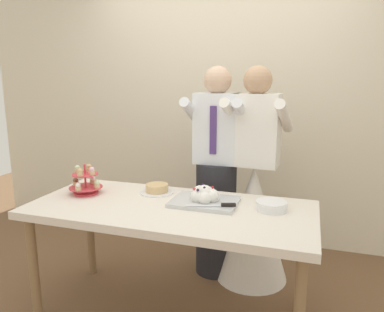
{
  "coord_description": "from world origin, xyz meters",
  "views": [
    {
      "loc": [
        0.81,
        -2.05,
        1.56
      ],
      "look_at": [
        0.1,
        0.15,
        1.07
      ],
      "focal_mm": 34.3,
      "sensor_mm": 36.0,
      "label": 1
    }
  ],
  "objects_px": {
    "dessert_table": "(170,217)",
    "plate_stack": "(272,206)",
    "main_cake_tray": "(205,197)",
    "person_groom": "(216,184)",
    "round_cake": "(157,189)",
    "person_bride": "(253,208)",
    "cupcake_stand": "(86,182)"
  },
  "relations": [
    {
      "from": "dessert_table",
      "to": "plate_stack",
      "type": "bearing_deg",
      "value": 11.38
    },
    {
      "from": "main_cake_tray",
      "to": "person_groom",
      "type": "relative_size",
      "value": 0.26
    },
    {
      "from": "round_cake",
      "to": "plate_stack",
      "type": "bearing_deg",
      "value": -7.41
    },
    {
      "from": "main_cake_tray",
      "to": "person_bride",
      "type": "height_order",
      "value": "person_bride"
    },
    {
      "from": "cupcake_stand",
      "to": "round_cake",
      "type": "relative_size",
      "value": 0.96
    },
    {
      "from": "dessert_table",
      "to": "cupcake_stand",
      "type": "distance_m",
      "value": 0.68
    },
    {
      "from": "person_bride",
      "to": "round_cake",
      "type": "bearing_deg",
      "value": -145.31
    },
    {
      "from": "cupcake_stand",
      "to": "dessert_table",
      "type": "bearing_deg",
      "value": -5.36
    },
    {
      "from": "person_bride",
      "to": "person_groom",
      "type": "bearing_deg",
      "value": 178.85
    },
    {
      "from": "dessert_table",
      "to": "person_bride",
      "type": "height_order",
      "value": "person_bride"
    },
    {
      "from": "plate_stack",
      "to": "person_bride",
      "type": "bearing_deg",
      "value": 109.2
    },
    {
      "from": "cupcake_stand",
      "to": "round_cake",
      "type": "xyz_separation_m",
      "value": [
        0.47,
        0.17,
        -0.06
      ]
    },
    {
      "from": "plate_stack",
      "to": "person_bride",
      "type": "relative_size",
      "value": 0.12
    },
    {
      "from": "cupcake_stand",
      "to": "main_cake_tray",
      "type": "xyz_separation_m",
      "value": [
        0.85,
        0.05,
        -0.04
      ]
    },
    {
      "from": "plate_stack",
      "to": "person_groom",
      "type": "height_order",
      "value": "person_groom"
    },
    {
      "from": "main_cake_tray",
      "to": "person_bride",
      "type": "relative_size",
      "value": 0.26
    },
    {
      "from": "person_groom",
      "to": "round_cake",
      "type": "bearing_deg",
      "value": -126.36
    },
    {
      "from": "cupcake_stand",
      "to": "person_groom",
      "type": "relative_size",
      "value": 0.14
    },
    {
      "from": "plate_stack",
      "to": "round_cake",
      "type": "xyz_separation_m",
      "value": [
        -0.81,
        0.1,
        -0.0
      ]
    },
    {
      "from": "person_bride",
      "to": "cupcake_stand",
      "type": "bearing_deg",
      "value": -151.26
    },
    {
      "from": "dessert_table",
      "to": "person_groom",
      "type": "distance_m",
      "value": 0.68
    },
    {
      "from": "plate_stack",
      "to": "person_bride",
      "type": "distance_m",
      "value": 0.61
    },
    {
      "from": "dessert_table",
      "to": "person_bride",
      "type": "bearing_deg",
      "value": 56.74
    },
    {
      "from": "dessert_table",
      "to": "person_groom",
      "type": "relative_size",
      "value": 1.08
    },
    {
      "from": "dessert_table",
      "to": "person_groom",
      "type": "bearing_deg",
      "value": 78.74
    },
    {
      "from": "main_cake_tray",
      "to": "plate_stack",
      "type": "bearing_deg",
      "value": 1.8
    },
    {
      "from": "plate_stack",
      "to": "cupcake_stand",
      "type": "bearing_deg",
      "value": -177.18
    },
    {
      "from": "main_cake_tray",
      "to": "cupcake_stand",
      "type": "bearing_deg",
      "value": -176.67
    },
    {
      "from": "dessert_table",
      "to": "main_cake_tray",
      "type": "relative_size",
      "value": 4.19
    },
    {
      "from": "plate_stack",
      "to": "person_groom",
      "type": "relative_size",
      "value": 0.12
    },
    {
      "from": "cupcake_stand",
      "to": "person_bride",
      "type": "relative_size",
      "value": 0.14
    },
    {
      "from": "main_cake_tray",
      "to": "round_cake",
      "type": "relative_size",
      "value": 1.79
    }
  ]
}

